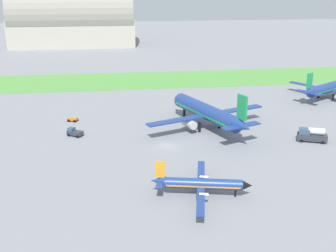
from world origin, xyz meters
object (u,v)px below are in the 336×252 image
object	(u,v)px
airplane_foreground_turboprop	(201,184)
pushback_tug_by_runway	(74,132)
baggage_cart_midfield	(73,119)
airplane_midfield_jet	(207,113)
airplane_parked_jet_far	(328,88)
fuel_truck_near_gate	(312,135)

from	to	relation	value
airplane_foreground_turboprop	pushback_tug_by_runway	distance (m)	40.29
airplane_foreground_turboprop	baggage_cart_midfield	size ratio (longest dim) A/B	6.96
pushback_tug_by_runway	airplane_midfield_jet	bearing A→B (deg)	-146.32
baggage_cart_midfield	airplane_parked_jet_far	bearing A→B (deg)	-148.61
baggage_cart_midfield	pushback_tug_by_runway	distance (m)	11.28
airplane_foreground_turboprop	fuel_truck_near_gate	bearing A→B (deg)	48.16
airplane_parked_jet_far	airplane_foreground_turboprop	size ratio (longest dim) A/B	1.20
airplane_parked_jet_far	airplane_foreground_turboprop	xyz separation A→B (m)	(-51.53, -55.91, -1.23)
fuel_truck_near_gate	baggage_cart_midfield	distance (m)	59.24
fuel_truck_near_gate	baggage_cart_midfield	xyz separation A→B (m)	(-54.95, 22.09, -1.01)
pushback_tug_by_runway	airplane_foreground_turboprop	bearing A→B (deg)	157.85
airplane_parked_jet_far	pushback_tug_by_runway	bearing A→B (deg)	165.37
airplane_parked_jet_far	pushback_tug_by_runway	world-z (taller)	airplane_parked_jet_far
airplane_foreground_turboprop	fuel_truck_near_gate	size ratio (longest dim) A/B	2.88
airplane_parked_jet_far	airplane_foreground_turboprop	bearing A→B (deg)	-164.47
airplane_parked_jet_far	airplane_midfield_jet	bearing A→B (deg)	175.73
fuel_truck_near_gate	airplane_midfield_jet	bearing A→B (deg)	-7.14
airplane_foreground_turboprop	airplane_midfield_jet	bearing A→B (deg)	87.90
airplane_midfield_jet	pushback_tug_by_runway	distance (m)	32.26
fuel_truck_near_gate	baggage_cart_midfield	bearing A→B (deg)	-0.63
pushback_tug_by_runway	airplane_parked_jet_far	bearing A→B (deg)	-130.60
fuel_truck_near_gate	airplane_foreground_turboprop	bearing A→B (deg)	57.11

